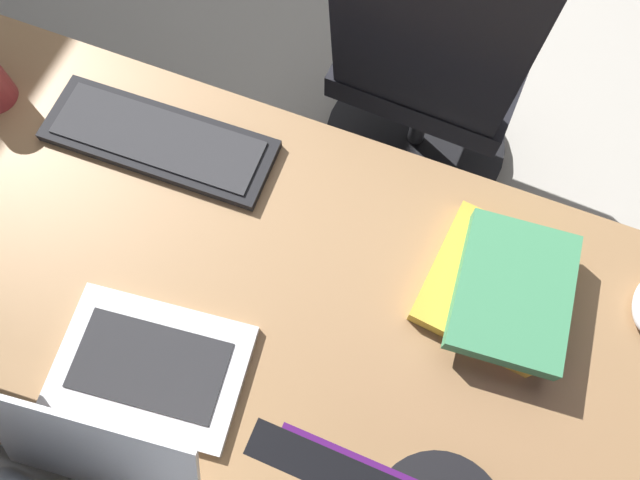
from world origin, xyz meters
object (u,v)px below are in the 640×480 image
at_px(book_stack_near, 503,288).
at_px(office_chair, 428,76).
at_px(drawer_pedestal, 343,386).
at_px(keyboard_main, 159,140).
at_px(laptop_left, 131,398).

height_order(book_stack_near, office_chair, office_chair).
height_order(drawer_pedestal, keyboard_main, keyboard_main).
height_order(drawer_pedestal, book_stack_near, book_stack_near).
xyz_separation_m(keyboard_main, book_stack_near, (-0.65, 0.05, 0.02)).
bearing_deg(keyboard_main, book_stack_near, 175.31).
xyz_separation_m(drawer_pedestal, office_chair, (0.07, -0.76, 0.11)).
distance_m(drawer_pedestal, office_chair, 0.77).
distance_m(laptop_left, keyboard_main, 0.46).
xyz_separation_m(book_stack_near, office_chair, (0.26, -0.59, -0.30)).
distance_m(book_stack_near, office_chair, 0.71).
distance_m(keyboard_main, book_stack_near, 0.65).
distance_m(laptop_left, office_chair, 1.03).
distance_m(keyboard_main, office_chair, 0.72).
bearing_deg(book_stack_near, office_chair, -66.29).
bearing_deg(keyboard_main, office_chair, -126.08).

